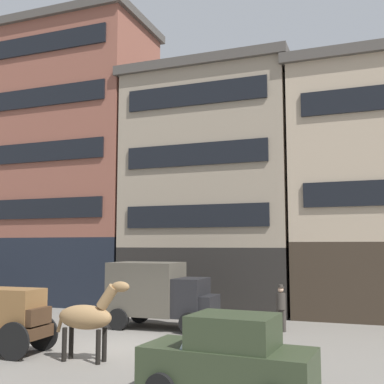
# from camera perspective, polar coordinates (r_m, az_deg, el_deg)

# --- Properties ---
(ground_plane) EXTENTS (120.00, 120.00, 0.00)m
(ground_plane) POSITION_cam_1_polar(r_m,az_deg,el_deg) (16.61, -9.03, -17.82)
(ground_plane) COLOR slate
(building_far_left) EXTENTS (9.26, 6.12, 16.98)m
(building_far_left) POSITION_cam_1_polar(r_m,az_deg,el_deg) (30.28, -13.73, 3.75)
(building_far_left) COLOR black
(building_far_left) RESTS_ON ground_plane
(building_center_left) EXTENTS (9.17, 6.12, 12.82)m
(building_center_left) POSITION_cam_1_polar(r_m,az_deg,el_deg) (26.07, 2.49, 0.56)
(building_center_left) COLOR black
(building_center_left) RESTS_ON ground_plane
(cargo_wagon) EXTENTS (2.95, 1.61, 1.98)m
(cargo_wagon) POSITION_cam_1_polar(r_m,az_deg,el_deg) (16.41, -21.24, -13.55)
(cargo_wagon) COLOR #3D2819
(cargo_wagon) RESTS_ON ground_plane
(draft_horse) EXTENTS (2.35, 0.66, 2.30)m
(draft_horse) POSITION_cam_1_polar(r_m,az_deg,el_deg) (14.63, -12.26, -14.28)
(draft_horse) COLOR #937047
(draft_horse) RESTS_ON ground_plane
(delivery_truck_near) EXTENTS (4.37, 2.16, 2.62)m
(delivery_truck_near) POSITION_cam_1_polar(r_m,az_deg,el_deg) (19.88, -3.90, -11.82)
(delivery_truck_near) COLOR black
(delivery_truck_near) RESTS_ON ground_plane
(sedan_light) EXTENTS (3.79, 2.03, 1.83)m
(sedan_light) POSITION_cam_1_polar(r_m,az_deg,el_deg) (10.98, 4.44, -19.02)
(sedan_light) COLOR #2D3823
(sedan_light) RESTS_ON ground_plane
(pedestrian_officer) EXTENTS (0.49, 0.49, 1.79)m
(pedestrian_officer) POSITION_cam_1_polar(r_m,az_deg,el_deg) (19.40, 10.55, -13.17)
(pedestrian_officer) COLOR #38332D
(pedestrian_officer) RESTS_ON ground_plane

